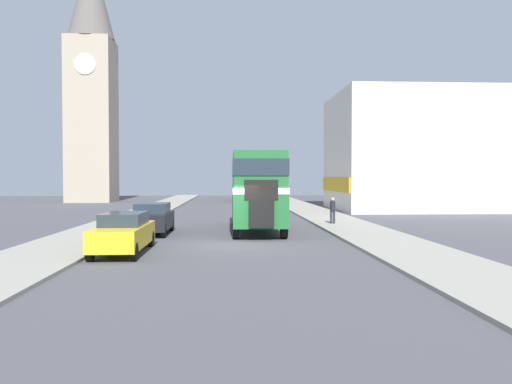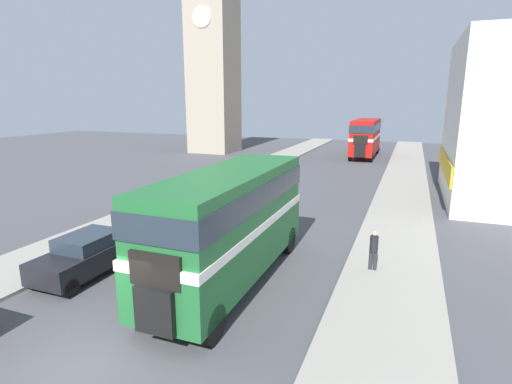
# 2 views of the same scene
# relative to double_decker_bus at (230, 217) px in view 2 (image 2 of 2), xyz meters

# --- Properties ---
(ground_plane) EXTENTS (120.00, 120.00, 0.00)m
(ground_plane) POSITION_rel_double_decker_bus_xyz_m (-1.36, -5.67, -2.43)
(ground_plane) COLOR #47474C
(double_decker_bus) EXTENTS (2.53, 9.23, 4.06)m
(double_decker_bus) POSITION_rel_double_decker_bus_xyz_m (0.00, 0.00, 0.00)
(double_decker_bus) COLOR #1E602D
(double_decker_bus) RESTS_ON ground_plane
(bus_distant) EXTENTS (2.51, 9.75, 4.26)m
(bus_distant) POSITION_rel_double_decker_bus_xyz_m (0.72, 35.24, 0.11)
(bus_distant) COLOR #B2140F
(bus_distant) RESTS_ON ground_plane
(car_parked_mid) EXTENTS (1.77, 4.10, 1.55)m
(car_parked_mid) POSITION_rel_double_decker_bus_xyz_m (-5.28, -1.39, -1.64)
(car_parked_mid) COLOR black
(car_parked_mid) RESTS_ON ground_plane
(pedestrian_walking) EXTENTS (0.31, 0.31, 1.54)m
(pedestrian_walking) POSITION_rel_double_decker_bus_xyz_m (4.68, 2.67, -1.44)
(pedestrian_walking) COLOR #282833
(pedestrian_walking) RESTS_ON sidewalk_right
(church_tower) EXTENTS (5.40, 5.40, 29.77)m
(church_tower) POSITION_rel_double_decker_bus_xyz_m (-17.66, 33.42, 12.79)
(church_tower) COLOR tan
(church_tower) RESTS_ON ground_plane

